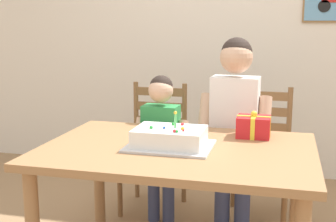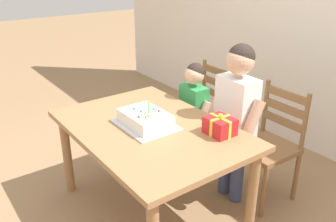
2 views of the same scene
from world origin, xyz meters
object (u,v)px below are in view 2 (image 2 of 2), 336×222
object	(u,v)px
dining_table	(151,138)
birthday_cake	(145,119)
chair_left	(205,113)
gift_box_red_large	(220,126)
child_younger	(193,108)
chair_right	(268,144)
child_older	(236,110)

from	to	relation	value
dining_table	birthday_cake	bearing A→B (deg)	-155.68
birthday_cake	chair_left	bearing A→B (deg)	111.11
dining_table	gift_box_red_large	distance (m)	0.51
birthday_cake	child_younger	size ratio (longest dim) A/B	0.43
chair_left	child_younger	size ratio (longest dim) A/B	0.90
dining_table	chair_right	xyz separation A→B (m)	(0.38, 0.86, -0.16)
chair_right	child_younger	size ratio (longest dim) A/B	0.90
birthday_cake	gift_box_red_large	distance (m)	0.53
chair_left	child_older	distance (m)	0.72
chair_right	child_older	bearing A→B (deg)	-121.79
birthday_cake	chair_right	bearing A→B (deg)	64.71
dining_table	child_younger	bearing A→B (deg)	112.90
chair_right	child_older	xyz separation A→B (m)	(-0.15, -0.24, 0.31)
child_older	child_younger	xyz separation A→B (m)	(-0.49, 0.00, -0.15)
chair_left	child_older	world-z (taller)	child_older
dining_table	child_younger	xyz separation A→B (m)	(-0.26, 0.62, -0.01)
gift_box_red_large	child_younger	xyz separation A→B (m)	(-0.63, 0.30, -0.16)
birthday_cake	gift_box_red_large	world-z (taller)	birthday_cake
birthday_cake	child_younger	xyz separation A→B (m)	(-0.22, 0.64, -0.15)
chair_left	chair_right	size ratio (longest dim) A/B	1.00
chair_left	child_older	xyz separation A→B (m)	(0.60, -0.24, 0.31)
dining_table	gift_box_red_large	bearing A→B (deg)	40.77
chair_left	chair_right	xyz separation A→B (m)	(0.75, -0.00, 0.00)
gift_box_red_large	child_older	size ratio (longest dim) A/B	0.15
gift_box_red_large	chair_right	world-z (taller)	chair_right
child_older	chair_left	bearing A→B (deg)	158.22
child_younger	gift_box_red_large	bearing A→B (deg)	-25.63
dining_table	chair_left	bearing A→B (deg)	113.60
dining_table	chair_left	xyz separation A→B (m)	(-0.38, 0.86, -0.16)
chair_left	child_younger	distance (m)	0.31
child_older	birthday_cake	bearing A→B (deg)	-112.62
child_older	child_younger	world-z (taller)	child_older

